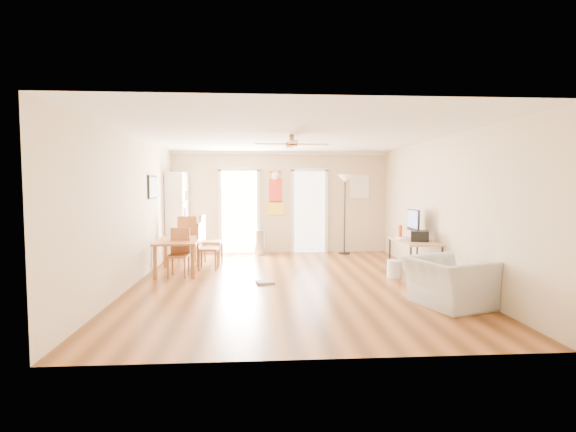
{
  "coord_description": "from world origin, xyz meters",
  "views": [
    {
      "loc": [
        -0.57,
        -7.72,
        1.73
      ],
      "look_at": [
        0.0,
        0.6,
        1.15
      ],
      "focal_mm": 27.25,
      "sensor_mm": 36.0,
      "label": 1
    }
  ],
  "objects": [
    {
      "name": "printer",
      "position": [
        2.45,
        0.23,
        0.79
      ],
      "size": [
        0.43,
        0.46,
        0.19
      ],
      "primitive_type": "cube",
      "rotation": [
        0.0,
        0.0,
        -0.35
      ],
      "color": "black",
      "rests_on": "computer_desk"
    },
    {
      "name": "trash_can",
      "position": [
        -0.53,
        3.21,
        0.31
      ],
      "size": [
        0.33,
        0.33,
        0.62
      ],
      "primitive_type": "cylinder",
      "rotation": [
        0.0,
        0.0,
        -0.17
      ],
      "color": "silver",
      "rests_on": "floor"
    },
    {
      "name": "wall_decal",
      "position": [
        -0.13,
        3.48,
        1.55
      ],
      "size": [
        0.46,
        0.03,
        1.1
      ],
      "primitive_type": "cube",
      "color": "red",
      "rests_on": "wall_back"
    },
    {
      "name": "dining_table",
      "position": [
        -2.15,
        0.96,
        0.33
      ],
      "size": [
        0.86,
        1.37,
        0.67
      ],
      "primitive_type": null,
      "rotation": [
        0.0,
        0.0,
        0.05
      ],
      "color": "brown",
      "rests_on": "floor"
    },
    {
      "name": "ac_grille",
      "position": [
        2.05,
        3.47,
        1.7
      ],
      "size": [
        0.5,
        0.04,
        0.6
      ],
      "primitive_type": "cube",
      "color": "white",
      "rests_on": "wall_back"
    },
    {
      "name": "dining_chair_near",
      "position": [
        -2.09,
        0.63,
        0.45
      ],
      "size": [
        0.4,
        0.4,
        0.91
      ],
      "primitive_type": null,
      "rotation": [
        0.0,
        0.0,
        -0.08
      ],
      "color": "#A25E34",
      "rests_on": "floor"
    },
    {
      "name": "dining_chair_far",
      "position": [
        -2.22,
        2.5,
        0.51
      ],
      "size": [
        0.48,
        0.48,
        1.03
      ],
      "primitive_type": null,
      "rotation": [
        0.0,
        0.0,
        3.29
      ],
      "color": "#9C5932",
      "rests_on": "floor"
    },
    {
      "name": "imac",
      "position": [
        2.47,
        0.64,
        0.98
      ],
      "size": [
        0.19,
        0.62,
        0.57
      ],
      "primitive_type": null,
      "rotation": [
        0.0,
        0.0,
        0.18
      ],
      "color": "black",
      "rests_on": "computer_desk"
    },
    {
      "name": "torchiere_lamp",
      "position": [
        1.62,
        3.18,
        1.0
      ],
      "size": [
        0.44,
        0.44,
        2.01
      ],
      "primitive_type": null,
      "rotation": [
        0.0,
        0.0,
        -0.17
      ],
      "color": "black",
      "rests_on": "floor"
    },
    {
      "name": "keyboard",
      "position": [
        2.2,
        0.62,
        0.7
      ],
      "size": [
        0.14,
        0.37,
        0.01
      ],
      "primitive_type": "cube",
      "rotation": [
        0.0,
        0.0,
        -0.05
      ],
      "color": "white",
      "rests_on": "computer_desk"
    },
    {
      "name": "framed_poster",
      "position": [
        -2.73,
        1.4,
        1.7
      ],
      "size": [
        0.04,
        0.66,
        0.48
      ],
      "primitive_type": "cube",
      "color": "black",
      "rests_on": "wall_left"
    },
    {
      "name": "wall_left",
      "position": [
        -2.75,
        0.0,
        1.3
      ],
      "size": [
        0.04,
        7.0,
        2.6
      ],
      "primitive_type": null,
      "color": "beige",
      "rests_on": "floor"
    },
    {
      "name": "ceiling_fan",
      "position": [
        0.0,
        -0.3,
        2.43
      ],
      "size": [
        1.24,
        1.24,
        0.2
      ],
      "primitive_type": null,
      "color": "#593819",
      "rests_on": "ceiling"
    },
    {
      "name": "wall_right",
      "position": [
        2.75,
        0.0,
        1.3
      ],
      "size": [
        0.04,
        7.0,
        2.6
      ],
      "primitive_type": null,
      "color": "beige",
      "rests_on": "floor"
    },
    {
      "name": "wall_front",
      "position": [
        0.0,
        -3.5,
        1.3
      ],
      "size": [
        5.5,
        0.04,
        2.6
      ],
      "primitive_type": null,
      "color": "beige",
      "rests_on": "floor"
    },
    {
      "name": "bathroom_doorway",
      "position": [
        0.75,
        3.48,
        1.05
      ],
      "size": [
        0.8,
        0.1,
        2.1
      ],
      "primitive_type": null,
      "color": "white",
      "rests_on": "wall_back"
    },
    {
      "name": "orange_bottle",
      "position": [
        2.3,
        0.9,
        0.82
      ],
      "size": [
        0.09,
        0.09,
        0.24
      ],
      "primitive_type": "cylinder",
      "rotation": [
        0.0,
        0.0,
        0.11
      ],
      "color": "#F83E16",
      "rests_on": "computer_desk"
    },
    {
      "name": "dining_chair_right_b",
      "position": [
        -1.6,
        1.29,
        0.48
      ],
      "size": [
        0.41,
        0.41,
        0.97
      ],
      "primitive_type": null,
      "rotation": [
        0.0,
        0.0,
        1.53
      ],
      "color": "#AC6537",
      "rests_on": "floor"
    },
    {
      "name": "wastebasket_b",
      "position": [
        1.93,
        -1.03,
        0.15
      ],
      "size": [
        0.34,
        0.34,
        0.31
      ],
      "primitive_type": "cylinder",
      "rotation": [
        0.0,
        0.0,
        -0.34
      ],
      "color": "white",
      "rests_on": "floor"
    },
    {
      "name": "kitchen_doorway",
      "position": [
        -1.05,
        3.48,
        1.05
      ],
      "size": [
        0.9,
        0.1,
        2.1
      ],
      "primitive_type": null,
      "color": "white",
      "rests_on": "wall_back"
    },
    {
      "name": "bookshelf",
      "position": [
        -2.53,
        3.01,
        1.02
      ],
      "size": [
        0.43,
        0.93,
        2.05
      ],
      "primitive_type": null,
      "rotation": [
        0.0,
        0.0,
        -0.02
      ],
      "color": "white",
      "rests_on": "floor"
    },
    {
      "name": "ceiling",
      "position": [
        0.0,
        0.0,
        2.6
      ],
      "size": [
        5.5,
        7.0,
        0.0
      ],
      "primitive_type": null,
      "color": "silver",
      "rests_on": "floor"
    },
    {
      "name": "dining_chair_right_a",
      "position": [
        -1.6,
        1.99,
        0.54
      ],
      "size": [
        0.48,
        0.48,
        1.08
      ],
      "primitive_type": null,
      "rotation": [
        0.0,
        0.0,
        1.49
      ],
      "color": "#9C6032",
      "rests_on": "floor"
    },
    {
      "name": "floor",
      "position": [
        0.0,
        0.0,
        0.0
      ],
      "size": [
        7.0,
        7.0,
        0.0
      ],
      "primitive_type": "plane",
      "color": "brown",
      "rests_on": "ground"
    },
    {
      "name": "wall_back",
      "position": [
        0.0,
        3.5,
        1.3
      ],
      "size": [
        5.5,
        0.04,
        2.6
      ],
      "primitive_type": null,
      "color": "beige",
      "rests_on": "floor"
    },
    {
      "name": "wastebasket_a",
      "position": [
        2.0,
        0.28,
        0.16
      ],
      "size": [
        0.29,
        0.29,
        0.33
      ],
      "primitive_type": "cylinder",
      "rotation": [
        0.0,
        0.0,
        0.03
      ],
      "color": "silver",
      "rests_on": "floor"
    },
    {
      "name": "armchair",
      "position": [
        2.15,
        -1.71,
        0.35
      ],
      "size": [
        1.21,
        1.29,
        0.69
      ],
      "primitive_type": "imported",
      "rotation": [
        0.0,
        0.0,
        1.88
      ],
      "color": "#ADADA8",
      "rests_on": "floor"
    },
    {
      "name": "computer_desk",
      "position": [
        2.38,
        0.29,
        0.35
      ],
      "size": [
        0.65,
        1.3,
        0.69
      ],
      "primitive_type": null,
      "color": "tan",
      "rests_on": "floor"
    },
    {
      "name": "crown_molding",
      "position": [
        0.0,
        0.0,
        2.56
      ],
      "size": [
        5.5,
        7.0,
        0.08
      ],
      "primitive_type": null,
      "color": "white",
      "rests_on": "wall_back"
    },
    {
      "name": "floor_cloth",
      "position": [
        -0.45,
        -0.08,
        0.02
      ],
      "size": [
        0.35,
        0.3,
        0.04
      ],
      "primitive_type": "cube",
      "rotation": [
        0.0,
        0.0,
        0.22
      ],
      "color": "gray",
      "rests_on": "floor"
    }
  ]
}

